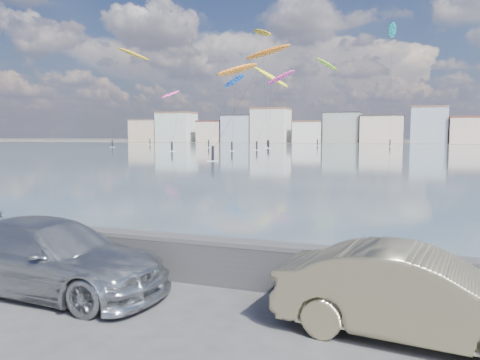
{
  "coord_description": "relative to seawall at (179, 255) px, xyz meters",
  "views": [
    {
      "loc": [
        4.86,
        -6.56,
        3.29
      ],
      "look_at": [
        1.0,
        4.0,
        2.2
      ],
      "focal_mm": 35.0,
      "sensor_mm": 36.0,
      "label": 1
    }
  ],
  "objects": [
    {
      "name": "ground",
      "position": [
        0.0,
        -2.7,
        -0.58
      ],
      "size": [
        700.0,
        700.0,
        0.0
      ],
      "primitive_type": "plane",
      "color": "#333335",
      "rests_on": "ground"
    },
    {
      "name": "bay_water",
      "position": [
        0.0,
        88.8,
        -0.58
      ],
      "size": [
        500.0,
        177.0,
        0.0
      ],
      "primitive_type": "cube",
      "color": "#324B58",
      "rests_on": "ground"
    },
    {
      "name": "far_shore_strip",
      "position": [
        0.0,
        197.3,
        -0.57
      ],
      "size": [
        500.0,
        60.0,
        0.0
      ],
      "primitive_type": "cube",
      "color": "#4C473D",
      "rests_on": "ground"
    },
    {
      "name": "seawall",
      "position": [
        0.0,
        0.0,
        0.0
      ],
      "size": [
        400.0,
        0.36,
        1.08
      ],
      "color": "#28282B",
      "rests_on": "ground"
    },
    {
      "name": "far_buildings",
      "position": [
        1.31,
        183.3,
        5.44
      ],
      "size": [
        240.79,
        13.26,
        14.6
      ],
      "color": "#CCB293",
      "rests_on": "ground"
    },
    {
      "name": "car_silver",
      "position": [
        -2.14,
        -1.65,
        0.18
      ],
      "size": [
        5.27,
        2.25,
        1.51
      ],
      "primitive_type": "imported",
      "rotation": [
        0.0,
        0.0,
        1.55
      ],
      "color": "#A2A5A9",
      "rests_on": "ground"
    },
    {
      "name": "car_champagne",
      "position": [
        5.0,
        -1.45,
        0.15
      ],
      "size": [
        4.6,
        2.04,
        1.47
      ],
      "primitive_type": "imported",
      "rotation": [
        0.0,
        0.0,
        1.46
      ],
      "color": "tan",
      "rests_on": "ground"
    },
    {
      "name": "kitesurfer_0",
      "position": [
        -30.59,
        86.06,
        16.44
      ],
      "size": [
        8.91,
        10.79,
        19.42
      ],
      "color": "orange",
      "rests_on": "ground"
    },
    {
      "name": "kitesurfer_1",
      "position": [
        -78.85,
        145.11,
        17.28
      ],
      "size": [
        6.22,
        19.07,
        20.29
      ],
      "color": "#E5338C",
      "rests_on": "ground"
    },
    {
      "name": "kitesurfer_3",
      "position": [
        -29.35,
        107.59,
        17.3
      ],
      "size": [
        9.34,
        11.18,
        21.36
      ],
      "color": "yellow",
      "rests_on": "ground"
    },
    {
      "name": "kitesurfer_6",
      "position": [
        -22.13,
        148.33,
        25.66
      ],
      "size": [
        8.16,
        19.42,
        28.81
      ],
      "color": "#8CD826",
      "rests_on": "ground"
    },
    {
      "name": "kitesurfer_8",
      "position": [
        -25.1,
        101.02,
        16.15
      ],
      "size": [
        7.16,
        15.96,
        19.38
      ],
      "color": "#E5338C",
      "rests_on": "ground"
    },
    {
      "name": "kitesurfer_9",
      "position": [
        -34.09,
        114.82,
        30.08
      ],
      "size": [
        9.33,
        11.59,
        33.34
      ],
      "color": "#BF8C19",
      "rests_on": "ground"
    },
    {
      "name": "kitesurfer_10",
      "position": [
        -16.07,
        59.85,
        14.96
      ],
      "size": [
        8.92,
        18.8,
        16.96
      ],
      "color": "orange",
      "rests_on": "ground"
    },
    {
      "name": "kitesurfer_11",
      "position": [
        -73.37,
        112.62,
        26.35
      ],
      "size": [
        10.54,
        18.8,
        29.65
      ],
      "color": "#BF8C19",
      "rests_on": "ground"
    },
    {
      "name": "kitesurfer_15",
      "position": [
        -1.49,
        140.75,
        33.16
      ],
      "size": [
        2.79,
        14.24,
        36.49
      ],
      "color": "#19BFBF",
      "rests_on": "ground"
    },
    {
      "name": "kitesurfer_16",
      "position": [
        -41.86,
        113.75,
        17.33
      ],
      "size": [
        8.36,
        14.3,
        20.25
      ],
      "color": "blue",
      "rests_on": "ground"
    }
  ]
}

